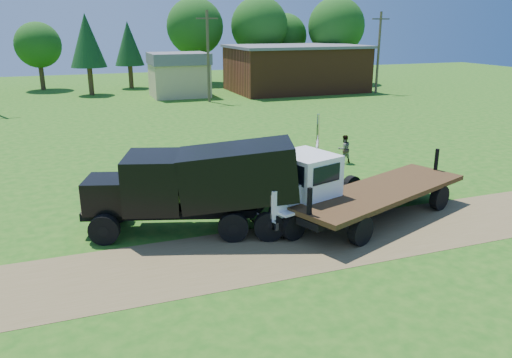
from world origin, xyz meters
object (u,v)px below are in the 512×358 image
object	(u,v)px
orange_pickup	(179,173)
flatbed_trailer	(380,196)
black_dump_truck	(199,183)
white_semi_tractor	(308,188)

from	to	relation	value
orange_pickup	flatbed_trailer	world-z (taller)	flatbed_trailer
orange_pickup	black_dump_truck	bearing A→B (deg)	-163.19
white_semi_tractor	black_dump_truck	xyz separation A→B (m)	(-4.26, 0.63, 0.49)
white_semi_tractor	flatbed_trailer	xyz separation A→B (m)	(3.02, -0.61, -0.49)
flatbed_trailer	white_semi_tractor	bearing A→B (deg)	147.62
flatbed_trailer	orange_pickup	bearing A→B (deg)	114.39
black_dump_truck	orange_pickup	xyz separation A→B (m)	(0.37, 5.59, -1.23)
black_dump_truck	orange_pickup	size ratio (longest dim) A/B	1.62
black_dump_truck	flatbed_trailer	size ratio (longest dim) A/B	0.91
black_dump_truck	white_semi_tractor	bearing A→B (deg)	8.87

